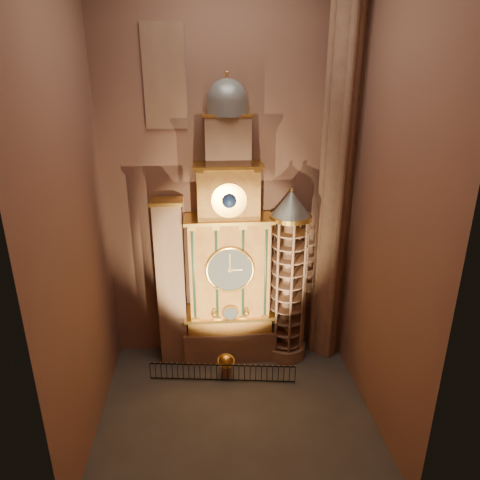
{
  "coord_description": "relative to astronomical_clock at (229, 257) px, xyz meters",
  "views": [
    {
      "loc": [
        -1.25,
        -18.01,
        16.29
      ],
      "look_at": [
        0.49,
        3.0,
        8.45
      ],
      "focal_mm": 32.0,
      "sensor_mm": 36.0,
      "label": 1
    }
  ],
  "objects": [
    {
      "name": "gothic_pier",
      "position": [
        6.1,
        0.04,
        4.32
      ],
      "size": [
        2.04,
        2.04,
        22.0
      ],
      "color": "#8C634C",
      "rests_on": "floor"
    },
    {
      "name": "iron_railing",
      "position": [
        -0.59,
        -2.62,
        -6.09
      ],
      "size": [
        8.3,
        1.08,
        1.07
      ],
      "color": "black",
      "rests_on": "floor"
    },
    {
      "name": "astronomical_clock",
      "position": [
        0.0,
        0.0,
        0.0
      ],
      "size": [
        5.6,
        2.41,
        16.7
      ],
      "color": "#8C634C",
      "rests_on": "floor"
    },
    {
      "name": "stair_turret",
      "position": [
        3.5,
        -0.26,
        -1.41
      ],
      "size": [
        2.5,
        2.5,
        10.8
      ],
      "color": "#8C634C",
      "rests_on": "floor"
    },
    {
      "name": "celestial_globe",
      "position": [
        -0.34,
        -2.17,
        -5.81
      ],
      "size": [
        1.12,
        1.07,
        1.45
      ],
      "color": "#8C634C",
      "rests_on": "floor"
    },
    {
      "name": "wall_right",
      "position": [
        7.0,
        -4.96,
        4.32
      ],
      "size": [
        0.0,
        22.0,
        22.0
      ],
      "primitive_type": "plane",
      "rotation": [
        1.57,
        0.0,
        -1.57
      ],
      "color": "#855847",
      "rests_on": "floor"
    },
    {
      "name": "wall_left",
      "position": [
        -7.0,
        -4.96,
        4.32
      ],
      "size": [
        0.0,
        22.0,
        22.0
      ],
      "primitive_type": "plane",
      "rotation": [
        1.57,
        0.0,
        1.57
      ],
      "color": "#855847",
      "rests_on": "floor"
    },
    {
      "name": "stained_glass_window",
      "position": [
        -3.2,
        0.95,
        9.82
      ],
      "size": [
        2.2,
        0.14,
        5.2
      ],
      "color": "navy",
      "rests_on": "wall_back"
    },
    {
      "name": "portrait_tower",
      "position": [
        -3.4,
        0.02,
        -1.53
      ],
      "size": [
        1.8,
        1.6,
        10.2
      ],
      "color": "#8C634C",
      "rests_on": "floor"
    },
    {
      "name": "floor",
      "position": [
        0.0,
        -4.96,
        -6.68
      ],
      "size": [
        14.0,
        14.0,
        0.0
      ],
      "primitive_type": "plane",
      "color": "#383330",
      "rests_on": "ground"
    },
    {
      "name": "wall_back",
      "position": [
        0.0,
        1.04,
        4.32
      ],
      "size": [
        22.0,
        0.0,
        22.0
      ],
      "primitive_type": "plane",
      "rotation": [
        1.57,
        0.0,
        0.0
      ],
      "color": "#855847",
      "rests_on": "floor"
    }
  ]
}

